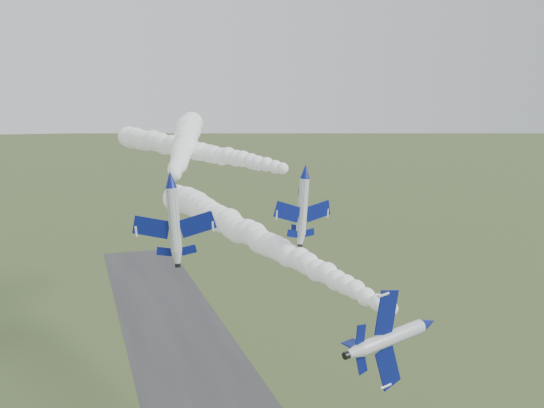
% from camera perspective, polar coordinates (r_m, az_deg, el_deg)
% --- Properties ---
extents(jet_lead, '(4.99, 13.14, 10.97)m').
position_cam_1_polar(jet_lead, '(70.80, 14.53, -10.83)').
color(jet_lead, silver).
extents(smoke_trail_jet_lead, '(22.82, 65.77, 5.48)m').
position_cam_1_polar(smoke_trail_jet_lead, '(97.25, -1.42, -3.21)').
color(smoke_trail_jet_lead, white).
extents(jet_pair_left, '(11.16, 13.01, 3.28)m').
position_cam_1_polar(jet_pair_left, '(81.33, -9.54, 2.33)').
color(jet_pair_left, silver).
extents(smoke_trail_jet_pair_left, '(25.39, 73.18, 5.72)m').
position_cam_1_polar(smoke_trail_jet_pair_left, '(121.09, -8.23, 5.80)').
color(smoke_trail_jet_pair_left, white).
extents(jet_pair_right, '(10.28, 11.97, 3.04)m').
position_cam_1_polar(jet_pair_right, '(87.25, 3.19, 3.10)').
color(jet_pair_right, silver).
extents(smoke_trail_jet_pair_right, '(24.93, 68.06, 4.91)m').
position_cam_1_polar(smoke_trail_jet_pair_right, '(119.34, -7.88, 5.17)').
color(smoke_trail_jet_pair_right, white).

